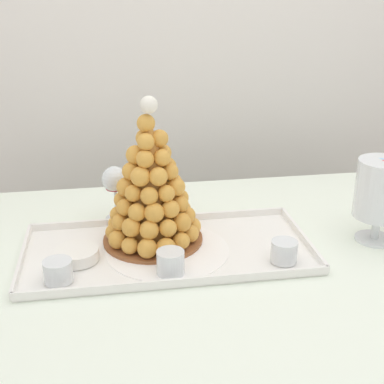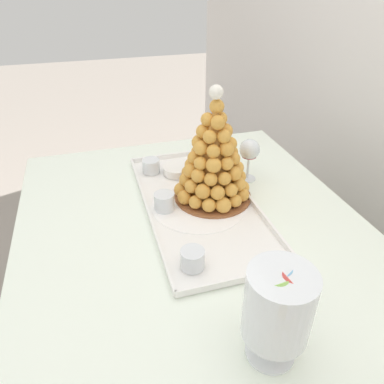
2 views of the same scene
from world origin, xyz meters
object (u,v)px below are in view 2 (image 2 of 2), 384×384
at_px(dessert_cup_centre, 192,259).
at_px(creme_brulee_ramekin, 177,169).
at_px(serving_tray, 199,205).
at_px(croquembouche, 214,158).
at_px(macaron_goblet, 278,306).
at_px(wine_glass, 250,151).
at_px(dessert_cup_mid_left, 164,202).
at_px(dessert_cup_left, 151,166).

relative_size(dessert_cup_centre, creme_brulee_ramekin, 0.60).
distance_m(serving_tray, creme_brulee_ramekin, 0.21).
height_order(croquembouche, macaron_goblet, croquembouche).
xyz_separation_m(croquembouche, wine_glass, (-0.09, 0.16, -0.04)).
bearing_deg(serving_tray, creme_brulee_ramekin, -175.92).
bearing_deg(dessert_cup_mid_left, wine_glass, 108.73).
bearing_deg(dessert_cup_left, dessert_cup_mid_left, -1.39).
distance_m(dessert_cup_left, macaron_goblet, 0.78).
distance_m(croquembouche, dessert_cup_centre, 0.35).
xyz_separation_m(dessert_cup_mid_left, wine_glass, (-0.11, 0.32, 0.08)).
relative_size(dessert_cup_left, dessert_cup_mid_left, 1.01).
bearing_deg(dessert_cup_centre, serving_tray, 159.50).
xyz_separation_m(croquembouche, dessert_cup_mid_left, (0.02, -0.16, -0.12)).
bearing_deg(dessert_cup_mid_left, dessert_cup_centre, 2.65).
distance_m(dessert_cup_left, creme_brulee_ramekin, 0.10).
distance_m(serving_tray, dessert_cup_mid_left, 0.11).
relative_size(serving_tray, creme_brulee_ramekin, 6.80).
distance_m(dessert_cup_mid_left, wine_glass, 0.35).
relative_size(dessert_cup_mid_left, dessert_cup_centre, 1.01).
height_order(croquembouche, dessert_cup_mid_left, croquembouche).
relative_size(dessert_cup_mid_left, creme_brulee_ramekin, 0.61).
bearing_deg(dessert_cup_centre, creme_brulee_ramekin, 170.20).
bearing_deg(dessert_cup_mid_left, croquembouche, 98.34).
relative_size(dessert_cup_left, dessert_cup_centre, 1.03).
distance_m(dessert_cup_left, dessert_cup_centre, 0.51).
height_order(dessert_cup_left, dessert_cup_centre, dessert_cup_centre).
height_order(serving_tray, dessert_cup_centre, dessert_cup_centre).
bearing_deg(macaron_goblet, wine_glass, 160.14).
relative_size(serving_tray, wine_glass, 4.55).
xyz_separation_m(dessert_cup_mid_left, dessert_cup_centre, (0.26, 0.01, -0.00)).
xyz_separation_m(serving_tray, dessert_cup_mid_left, (-0.01, -0.11, 0.03)).
distance_m(serving_tray, dessert_cup_left, 0.27).
bearing_deg(serving_tray, croquembouche, 118.73).
distance_m(croquembouche, macaron_goblet, 0.56).
distance_m(dessert_cup_centre, creme_brulee_ramekin, 0.48).
bearing_deg(dessert_cup_left, macaron_goblet, 6.43).
distance_m(dessert_cup_mid_left, creme_brulee_ramekin, 0.23).
distance_m(croquembouche, creme_brulee_ramekin, 0.23).
distance_m(serving_tray, wine_glass, 0.27).
bearing_deg(dessert_cup_centre, wine_glass, 140.24).
relative_size(macaron_goblet, wine_glass, 1.45).
bearing_deg(serving_tray, dessert_cup_left, -157.52).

